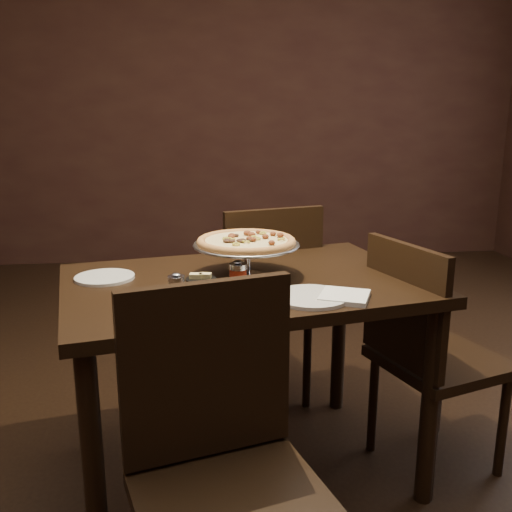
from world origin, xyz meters
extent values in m
cube|color=black|center=(0.00, 0.00, -0.01)|extent=(6.00, 7.00, 0.02)
cube|color=black|center=(0.00, 3.51, 1.40)|extent=(6.00, 0.02, 2.80)
cube|color=black|center=(0.03, 0.02, 0.79)|extent=(1.45, 1.11, 0.04)
cylinder|color=black|center=(-0.48, -0.46, 0.39)|extent=(0.07, 0.07, 0.77)
cylinder|color=black|center=(0.67, -0.23, 0.39)|extent=(0.07, 0.07, 0.77)
cylinder|color=black|center=(-0.62, 0.26, 0.39)|extent=(0.07, 0.07, 0.77)
cylinder|color=black|center=(0.53, 0.50, 0.39)|extent=(0.07, 0.07, 0.77)
cylinder|color=#B3B3BA|center=(0.04, 0.05, 0.82)|extent=(0.14, 0.14, 0.01)
cylinder|color=#B3B3BA|center=(0.04, 0.05, 0.88)|extent=(0.03, 0.03, 0.11)
cylinder|color=#B3B3BA|center=(0.04, 0.05, 0.93)|extent=(0.10, 0.10, 0.01)
cylinder|color=#939397|center=(0.04, 0.05, 0.94)|extent=(0.39, 0.39, 0.01)
torus|color=#939397|center=(0.04, 0.05, 0.94)|extent=(0.40, 0.40, 0.01)
cylinder|color=#9D5D2F|center=(0.04, 0.05, 0.95)|extent=(0.36, 0.36, 0.01)
torus|color=#9D5D2F|center=(0.04, 0.05, 0.95)|extent=(0.37, 0.37, 0.03)
cylinder|color=#E9CA80|center=(0.04, 0.05, 0.96)|extent=(0.31, 0.31, 0.01)
cylinder|color=beige|center=(-0.22, -0.21, 0.85)|extent=(0.05, 0.05, 0.07)
cylinder|color=#B3B3BA|center=(-0.22, -0.21, 0.89)|extent=(0.06, 0.06, 0.02)
ellipsoid|color=#B3B3BA|center=(-0.22, -0.21, 0.91)|extent=(0.03, 0.03, 0.01)
cylinder|color=maroon|center=(-0.01, -0.12, 0.85)|extent=(0.06, 0.06, 0.08)
cylinder|color=#B3B3BA|center=(-0.01, -0.12, 0.90)|extent=(0.06, 0.06, 0.02)
ellipsoid|color=#B3B3BA|center=(-0.01, -0.12, 0.92)|extent=(0.03, 0.03, 0.01)
cylinder|color=black|center=(-0.14, -0.17, 0.85)|extent=(0.10, 0.10, 0.06)
cube|color=#D6C47B|center=(-0.15, -0.17, 0.86)|extent=(0.04, 0.04, 0.07)
cube|color=#D6C47B|center=(-0.12, -0.17, 0.86)|extent=(0.04, 0.04, 0.07)
cube|color=white|center=(0.34, -0.25, 0.82)|extent=(0.21, 0.21, 0.02)
cylinder|color=silver|center=(-0.49, 0.08, 0.82)|extent=(0.22, 0.22, 0.01)
cylinder|color=silver|center=(0.22, -0.24, 0.82)|extent=(0.25, 0.25, 0.01)
cone|color=#B3B3BA|center=(0.09, -0.01, 0.94)|extent=(0.14, 0.14, 0.00)
cylinder|color=black|center=(0.09, -0.01, 0.95)|extent=(0.08, 0.09, 0.02)
cube|color=black|center=(0.15, 0.65, 0.48)|extent=(0.57, 0.57, 0.04)
cube|color=black|center=(0.20, 0.45, 0.76)|extent=(0.46, 0.15, 0.49)
cylinder|color=black|center=(0.28, 0.88, 0.23)|extent=(0.04, 0.04, 0.46)
cylinder|color=black|center=(-0.09, 0.79, 0.23)|extent=(0.04, 0.04, 0.46)
cylinder|color=black|center=(0.38, 0.52, 0.23)|extent=(0.04, 0.04, 0.46)
cylinder|color=black|center=(0.01, 0.42, 0.23)|extent=(0.04, 0.04, 0.46)
cube|color=black|center=(-0.08, -0.81, 0.48)|extent=(0.57, 0.57, 0.04)
cube|color=black|center=(-0.13, -0.61, 0.75)|extent=(0.46, 0.16, 0.49)
cube|color=black|center=(0.81, 0.00, 0.45)|extent=(0.56, 0.56, 0.04)
cube|color=black|center=(0.62, -0.07, 0.72)|extent=(0.17, 0.43, 0.47)
cylinder|color=black|center=(1.03, -0.12, 0.22)|extent=(0.04, 0.04, 0.43)
cylinder|color=black|center=(0.92, 0.22, 0.22)|extent=(0.04, 0.04, 0.43)
cylinder|color=black|center=(0.69, -0.23, 0.22)|extent=(0.04, 0.04, 0.43)
cylinder|color=black|center=(0.58, 0.11, 0.22)|extent=(0.04, 0.04, 0.43)
camera|label=1|loc=(-0.16, -2.00, 1.42)|focal=40.00mm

